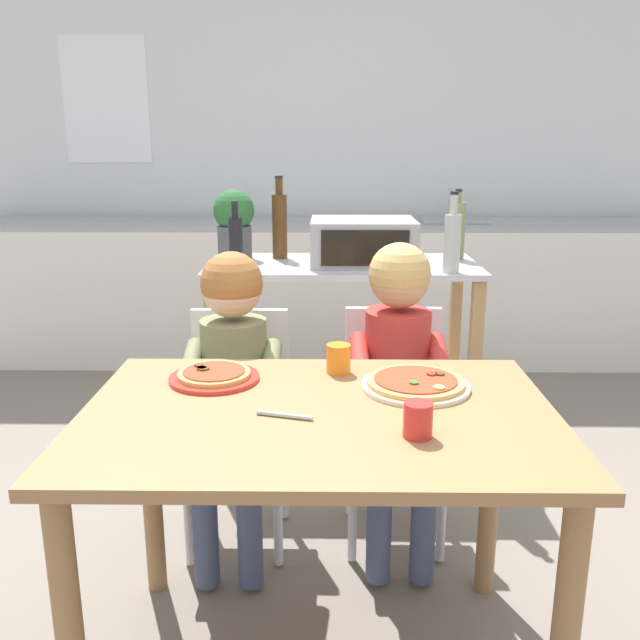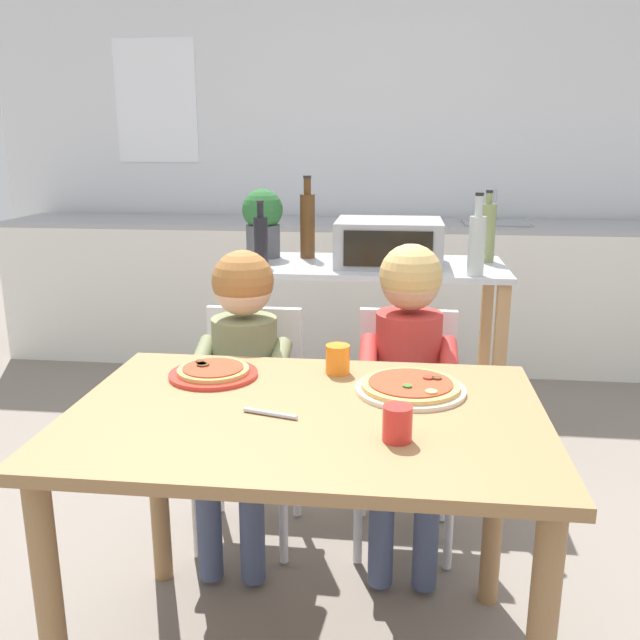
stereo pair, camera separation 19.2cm
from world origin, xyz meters
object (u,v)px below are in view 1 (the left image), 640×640
at_px(toaster_oven, 363,242).
at_px(pizza_plate_red_rimmed, 214,376).
at_px(dining_chair_right, 394,407).
at_px(serving_spoon, 285,415).
at_px(bottle_clear_vinegar, 457,230).
at_px(bottle_squat_spirits, 280,224).
at_px(dining_chair_left, 239,410).
at_px(pizza_plate_cream, 416,384).
at_px(bottle_dark_olive_oil, 236,241).
at_px(child_in_red_shirt, 399,360).
at_px(dining_table, 318,454).
at_px(bottle_tall_green_wine, 452,241).
at_px(child_in_olive_shirt, 232,366).
at_px(drinking_cup_red, 418,420).
at_px(potted_herb_plant, 234,222).
at_px(kitchen_island_cart, 342,327).
at_px(drinking_cup_orange, 338,359).

xyz_separation_m(toaster_oven, pizza_plate_red_rimmed, (-0.46, -1.15, -0.21)).
height_order(dining_chair_right, serving_spoon, dining_chair_right).
height_order(bottle_clear_vinegar, bottle_squat_spirits, bottle_squat_spirits).
distance_m(dining_chair_left, serving_spoon, 0.80).
bearing_deg(bottle_clear_vinegar, pizza_plate_cream, -104.30).
relative_size(bottle_dark_olive_oil, child_in_red_shirt, 0.26).
xyz_separation_m(dining_table, dining_chair_right, (0.26, 0.70, -0.16)).
height_order(bottle_clear_vinegar, pizza_plate_cream, bottle_clear_vinegar).
relative_size(bottle_clear_vinegar, pizza_plate_cream, 1.07).
relative_size(bottle_dark_olive_oil, bottle_tall_green_wine, 0.85).
distance_m(bottle_squat_spirits, pizza_plate_red_rimmed, 1.32).
xyz_separation_m(child_in_olive_shirt, drinking_cup_red, (0.52, -0.70, 0.11)).
bearing_deg(serving_spoon, bottle_tall_green_wine, 63.54).
height_order(dining_table, child_in_red_shirt, child_in_red_shirt).
height_order(dining_chair_left, child_in_olive_shirt, child_in_olive_shirt).
bearing_deg(bottle_tall_green_wine, child_in_olive_shirt, -143.18).
height_order(bottle_squat_spirits, potted_herb_plant, bottle_squat_spirits).
bearing_deg(child_in_red_shirt, kitchen_island_cart, 102.09).
distance_m(child_in_red_shirt, serving_spoon, 0.72).
distance_m(bottle_clear_vinegar, bottle_tall_green_wine, 0.34).
distance_m(bottle_tall_green_wine, child_in_olive_shirt, 1.06).
xyz_separation_m(potted_herb_plant, dining_table, (0.40, -1.49, -0.41)).
relative_size(drinking_cup_red, serving_spoon, 0.58).
bearing_deg(bottle_dark_olive_oil, child_in_olive_shirt, -84.21).
height_order(bottle_tall_green_wine, drinking_cup_orange, bottle_tall_green_wine).
distance_m(bottle_tall_green_wine, potted_herb_plant, 0.98).
distance_m(kitchen_island_cart, pizza_plate_red_rimmed, 1.23).
relative_size(child_in_red_shirt, pizza_plate_cream, 3.64).
bearing_deg(dining_table, serving_spoon, -149.77).
relative_size(bottle_dark_olive_oil, pizza_plate_cream, 0.95).
relative_size(kitchen_island_cart, serving_spoon, 8.37).
height_order(bottle_dark_olive_oil, pizza_plate_red_rimmed, bottle_dark_olive_oil).
bearing_deg(pizza_plate_red_rimmed, potted_herb_plant, 94.81).
bearing_deg(dining_chair_right, bottle_squat_spirits, 119.46).
relative_size(toaster_oven, potted_herb_plant, 1.45).
xyz_separation_m(bottle_squat_spirits, bottle_tall_green_wine, (0.71, -0.34, -0.03)).
relative_size(potted_herb_plant, pizza_plate_cream, 1.06).
distance_m(child_in_red_shirt, pizza_plate_cream, 0.43).
height_order(kitchen_island_cart, drinking_cup_orange, kitchen_island_cart).
bearing_deg(child_in_olive_shirt, bottle_squat_spirits, 84.30).
height_order(toaster_oven, bottle_squat_spirits, bottle_squat_spirits).
bearing_deg(child_in_red_shirt, toaster_oven, 96.16).
bearing_deg(kitchen_island_cart, pizza_plate_red_rimmed, -108.09).
bearing_deg(bottle_dark_olive_oil, bottle_clear_vinegar, 12.97).
relative_size(toaster_oven, pizza_plate_red_rimmed, 1.80).
height_order(bottle_squat_spirits, pizza_plate_red_rimmed, bottle_squat_spirits).
relative_size(potted_herb_plant, drinking_cup_orange, 3.72).
bearing_deg(bottle_tall_green_wine, dining_table, -114.15).
bearing_deg(bottle_dark_olive_oil, potted_herb_plant, 98.99).
relative_size(bottle_dark_olive_oil, child_in_olive_shirt, 0.27).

